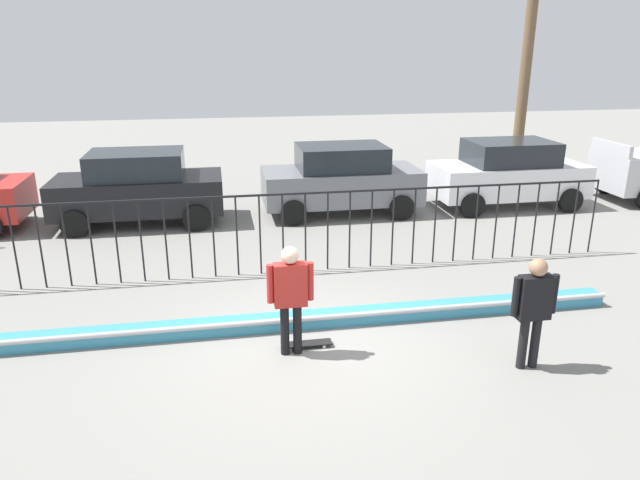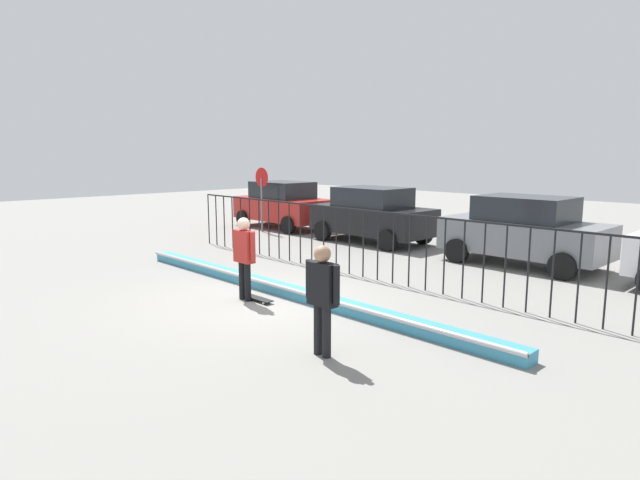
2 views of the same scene
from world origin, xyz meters
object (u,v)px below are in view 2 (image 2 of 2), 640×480
Objects in this scene: skateboarder at (244,251)px; stop_sign at (262,190)px; skateboard at (258,298)px; camera_operator at (322,290)px; parked_car_black at (372,214)px; parked_car_red at (283,204)px; parked_car_gray at (524,230)px.

stop_sign reaches higher than skateboarder.
skateboard is at bearing 21.46° from skateboarder.
camera_operator is 10.68m from parked_car_black.
skateboarder is 0.41× the size of parked_car_black.
camera_operator is at bearing -55.50° from parked_car_black.
skateboarder is at bearing -70.44° from parked_car_black.
parked_car_red is 4.94m from parked_car_black.
skateboard is 0.19× the size of parked_car_red.
parked_car_gray is (2.14, 7.43, 0.91)m from skateboard.
parked_car_black is (4.94, -0.14, 0.00)m from parked_car_red.
camera_operator is (3.37, -1.01, -0.02)m from skateboarder.
stop_sign is (-7.67, 6.42, 0.57)m from skateboarder.
stop_sign reaches higher than camera_operator.
parked_car_red is 1.45m from stop_sign.
stop_sign reaches higher than parked_car_red.
parked_car_black is at bearing 104.38° from skateboarder.
parked_car_gray reaches higher than skateboarder.
parked_car_gray reaches higher than camera_operator.
parked_car_red is at bearing 119.76° from skateboard.
parked_car_gray is (10.34, -0.12, 0.00)m from parked_car_red.
camera_operator is at bearing -24.10° from skateboarder.
parked_car_black reaches higher than skateboarder.
parked_car_red is (-11.31, 8.70, -0.05)m from camera_operator.
skateboarder is 0.41× the size of parked_car_gray.
parked_car_gray is at bearing -1.92° from parked_car_black.
skateboard is 0.19× the size of parked_car_black.
stop_sign is (-4.67, -1.13, 0.64)m from parked_car_black.
parked_car_black and parked_car_gray have the same top height.
stop_sign is at bearing -168.50° from parked_car_black.
stop_sign is (0.27, -1.27, 0.64)m from parked_car_red.
skateboard is at bearing -38.37° from stop_sign.
skateboarder is at bearing 5.42° from camera_operator.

